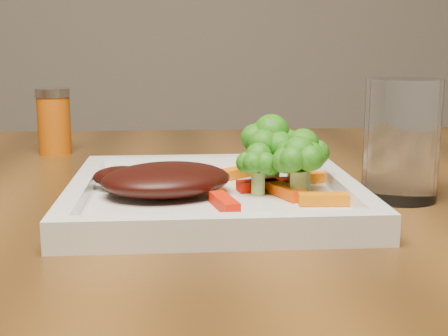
{
  "coord_description": "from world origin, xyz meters",
  "views": [
    {
      "loc": [
        -0.02,
        -0.74,
        0.91
      ],
      "look_at": [
        0.03,
        -0.16,
        0.79
      ],
      "focal_mm": 50.0,
      "sensor_mm": 36.0,
      "label": 1
    }
  ],
  "objects": [
    {
      "name": "carrot_5",
      "position": [
        0.08,
        -0.17,
        0.77
      ],
      "size": [
        0.04,
        0.06,
        0.01
      ],
      "primitive_type": "cube",
      "rotation": [
        0.0,
        0.0,
        -1.18
      ],
      "color": "#E14303",
      "rests_on": "plate"
    },
    {
      "name": "broccoli_1",
      "position": [
        0.1,
        -0.15,
        0.79
      ],
      "size": [
        0.07,
        0.07,
        0.06
      ],
      "primitive_type": null,
      "rotation": [
        0.0,
        0.0,
        0.18
      ],
      "color": "#146811",
      "rests_on": "plate"
    },
    {
      "name": "plate",
      "position": [
        0.02,
        -0.16,
        0.76
      ],
      "size": [
        0.27,
        0.27,
        0.01
      ],
      "primitive_type": "cube",
      "color": "white",
      "rests_on": "dining_table"
    },
    {
      "name": "broccoli_3",
      "position": [
        0.06,
        -0.16,
        0.79
      ],
      "size": [
        0.05,
        0.05,
        0.06
      ],
      "primitive_type": null,
      "rotation": [
        0.0,
        0.0,
        0.04
      ],
      "color": "#1C7A14",
      "rests_on": "plate"
    },
    {
      "name": "steak",
      "position": [
        -0.03,
        -0.16,
        0.78
      ],
      "size": [
        0.15,
        0.13,
        0.03
      ],
      "primitive_type": "ellipsoid",
      "rotation": [
        0.0,
        0.0,
        0.29
      ],
      "color": "black",
      "rests_on": "plate"
    },
    {
      "name": "carrot_2",
      "position": [
        0.02,
        -0.21,
        0.77
      ],
      "size": [
        0.02,
        0.05,
        0.01
      ],
      "primitive_type": "cube",
      "rotation": [
        0.0,
        0.0,
        1.79
      ],
      "color": "red",
      "rests_on": "plate"
    },
    {
      "name": "carrot_4",
      "position": [
        0.04,
        -0.09,
        0.77
      ],
      "size": [
        0.06,
        0.05,
        0.01
      ],
      "primitive_type": "cube",
      "rotation": [
        0.0,
        0.0,
        0.69
      ],
      "color": "#FC6904",
      "rests_on": "plate"
    },
    {
      "name": "broccoli_0",
      "position": [
        0.08,
        -0.12,
        0.8
      ],
      "size": [
        0.08,
        0.08,
        0.07
      ],
      "primitive_type": null,
      "rotation": [
        0.0,
        0.0,
        -0.25
      ],
      "color": "#177A14",
      "rests_on": "plate"
    },
    {
      "name": "carrot_1",
      "position": [
        0.12,
        -0.21,
        0.77
      ],
      "size": [
        0.06,
        0.02,
        0.01
      ],
      "primitive_type": "cube",
      "rotation": [
        0.0,
        0.0,
        -0.08
      ],
      "color": "#DE6903",
      "rests_on": "plate"
    },
    {
      "name": "broccoli_2",
      "position": [
        0.09,
        -0.18,
        0.79
      ],
      "size": [
        0.06,
        0.06,
        0.06
      ],
      "primitive_type": null,
      "rotation": [
        0.0,
        0.0,
        -0.07
      ],
      "color": "#297112",
      "rests_on": "plate"
    },
    {
      "name": "spice_shaker",
      "position": [
        -0.19,
        0.14,
        0.8
      ],
      "size": [
        0.05,
        0.05,
        0.09
      ],
      "primitive_type": "cylinder",
      "rotation": [
        0.0,
        0.0,
        0.04
      ],
      "color": "#AC4B09",
      "rests_on": "dining_table"
    },
    {
      "name": "carrot_3",
      "position": [
        0.12,
        -0.12,
        0.77
      ],
      "size": [
        0.05,
        0.02,
        0.01
      ],
      "primitive_type": "cube",
      "rotation": [
        0.0,
        0.0,
        0.22
      ],
      "color": "#F76604",
      "rests_on": "plate"
    },
    {
      "name": "drinking_glass",
      "position": [
        0.2,
        -0.14,
        0.81
      ],
      "size": [
        0.08,
        0.08,
        0.12
      ],
      "primitive_type": "cylinder",
      "rotation": [
        0.0,
        0.0,
        -0.13
      ],
      "color": "white",
      "rests_on": "dining_table"
    },
    {
      "name": "carrot_6",
      "position": [
        0.07,
        -0.15,
        0.77
      ],
      "size": [
        0.06,
        0.03,
        0.01
      ],
      "primitive_type": "cube",
      "rotation": [
        0.0,
        0.0,
        0.22
      ],
      "color": "red",
      "rests_on": "plate"
    }
  ]
}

